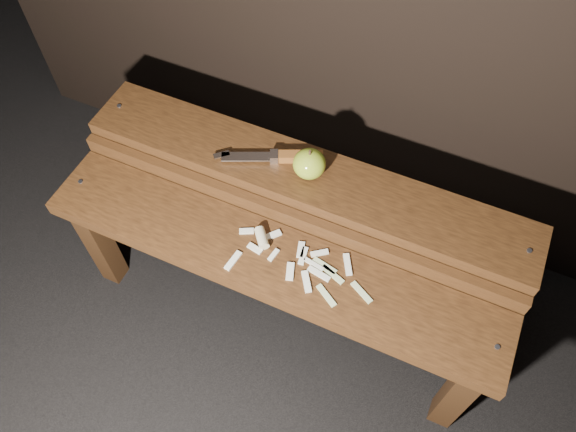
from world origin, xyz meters
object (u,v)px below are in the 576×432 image
at_px(knife, 286,157).
at_px(bench_rear_tier, 304,193).
at_px(apple, 309,164).
at_px(bench_front_tier, 268,273).

bearing_deg(knife, bench_rear_tier, -19.33).
bearing_deg(apple, bench_rear_tier, -152.39).
height_order(bench_front_tier, apple, apple).
bearing_deg(bench_rear_tier, bench_front_tier, -90.00).
height_order(apple, knife, apple).
xyz_separation_m(bench_front_tier, apple, (0.01, 0.23, 0.18)).
height_order(bench_rear_tier, knife, knife).
xyz_separation_m(bench_front_tier, knife, (-0.06, 0.25, 0.16)).
bearing_deg(bench_rear_tier, knife, 160.67).
bearing_deg(apple, bench_front_tier, -92.05).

